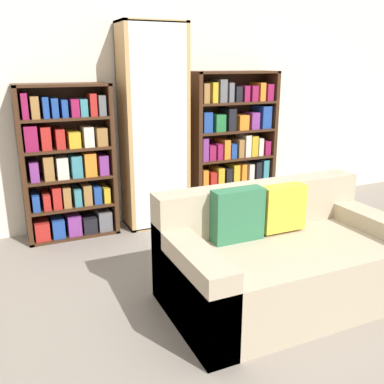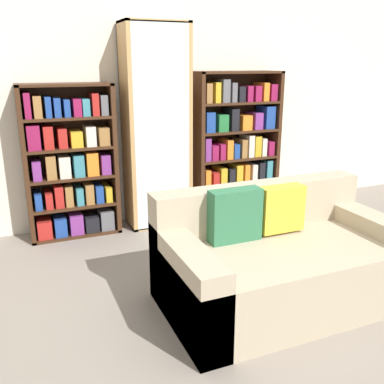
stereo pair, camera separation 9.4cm
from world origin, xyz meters
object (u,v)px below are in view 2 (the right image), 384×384
display_cabinet (156,129)px  bookshelf_left (71,165)px  bookshelf_right (235,148)px  couch (279,262)px  wine_bottle (241,223)px

display_cabinet → bookshelf_left: bearing=178.9°
bookshelf_left → bookshelf_right: bearing=0.0°
bookshelf_right → couch: bearing=-108.6°
couch → bookshelf_left: (-1.13, 1.79, 0.40)m
bookshelf_right → wine_bottle: (-0.32, -0.73, -0.56)m
couch → display_cabinet: 1.92m
display_cabinet → bookshelf_right: (0.89, 0.02, -0.25)m
bookshelf_left → wine_bottle: size_ratio=3.72×
display_cabinet → wine_bottle: bearing=-51.3°
bookshelf_right → wine_bottle: bookshelf_right is taller
display_cabinet → bookshelf_right: bearing=1.0°
bookshelf_right → wine_bottle: bearing=-113.4°
bookshelf_left → couch: bearing=-57.7°
couch → bookshelf_right: size_ratio=1.07×
bookshelf_right → bookshelf_left: bearing=-180.0°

